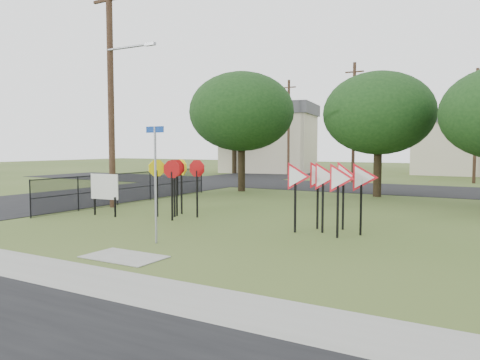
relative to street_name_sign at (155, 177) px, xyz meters
name	(u,v)px	position (x,y,z in m)	size (l,w,h in m)	color
ground	(183,241)	(0.42, 0.68, -1.88)	(140.00, 140.00, 0.00)	#394F1D
sidewalk	(65,274)	(0.42, -3.52, -1.87)	(30.00, 1.60, 0.02)	gray
planting_strip	(13,289)	(0.42, -4.72, -1.87)	(30.00, 0.80, 0.02)	#394F1D
street_left	(123,192)	(-11.58, 10.68, -1.87)	(8.00, 50.00, 0.02)	black
street_far	(365,188)	(0.42, 20.68, -1.87)	(60.00, 8.00, 0.02)	black
curb_pad	(124,257)	(0.42, -1.72, -1.87)	(2.00, 1.20, 0.02)	gray
street_name_sign	(155,177)	(0.00, 0.00, 0.00)	(0.68, 0.09, 3.31)	gray
stop_sign_cluster	(176,174)	(-2.57, 4.28, -0.19)	(2.01, 1.75, 2.26)	black
yield_sign_cluster	(330,180)	(3.72, 4.01, -0.18)	(2.95, 1.74, 2.31)	black
info_board	(104,188)	(-5.18, 3.04, -0.78)	(1.33, 0.16, 1.67)	black
utility_pole_main	(112,91)	(-6.82, 5.17, 3.33)	(3.55, 0.33, 10.00)	#473020
far_pole_a	(354,122)	(-1.58, 24.68, 2.72)	(1.40, 0.24, 9.00)	#473020
far_pole_b	(476,125)	(6.42, 28.68, 2.47)	(1.40, 0.24, 8.50)	#473020
far_pole_c	(289,127)	(-9.58, 30.68, 2.72)	(1.40, 0.24, 9.00)	#473020
fence_run	(135,187)	(-7.18, 6.93, -1.10)	(0.05, 11.55, 1.50)	black
house_left	(269,138)	(-13.58, 34.68, 1.77)	(10.58, 8.88, 7.20)	beige
house_mid	(460,142)	(4.42, 40.68, 1.27)	(8.40, 8.40, 6.20)	beige
tree_near_left	(242,112)	(-5.58, 14.68, 2.97)	(6.40, 6.40, 7.27)	black
tree_near_mid	(379,113)	(2.42, 15.68, 2.66)	(6.00, 6.00, 6.80)	black
tree_far_left	(234,122)	(-15.58, 30.68, 3.29)	(6.80, 6.80, 7.73)	black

